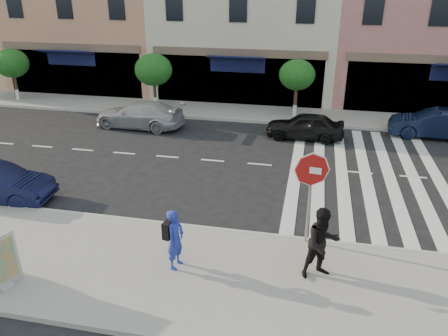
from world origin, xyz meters
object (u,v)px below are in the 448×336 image
(walker, at_px, (322,243))
(poster_board, at_px, (1,264))
(photographer, at_px, (175,239))
(car_far_right, at_px, (435,124))
(stop_sign, at_px, (311,179))
(car_far_mid, at_px, (305,126))
(car_far_left, at_px, (139,115))

(walker, height_order, poster_board, walker)
(photographer, bearing_deg, car_far_right, -24.69)
(walker, distance_m, car_far_right, 13.27)
(stop_sign, distance_m, poster_board, 8.03)
(walker, distance_m, car_far_mid, 10.78)
(walker, distance_m, car_far_left, 14.13)
(stop_sign, relative_size, car_far_left, 0.60)
(walker, relative_size, poster_board, 1.36)
(poster_board, bearing_deg, car_far_left, 119.28)
(car_far_mid, bearing_deg, car_far_left, -89.42)
(stop_sign, relative_size, car_far_right, 0.66)
(car_far_right, bearing_deg, stop_sign, -23.66)
(photographer, distance_m, car_far_right, 15.41)
(photographer, height_order, poster_board, photographer)
(poster_board, distance_m, car_far_mid, 14.45)
(photographer, xyz_separation_m, car_far_right, (8.93, 12.56, -0.29))
(stop_sign, xyz_separation_m, car_far_mid, (-0.42, 9.27, -1.51))
(stop_sign, height_order, car_far_left, stop_sign)
(walker, relative_size, car_far_left, 0.42)
(photographer, relative_size, car_far_left, 0.36)
(poster_board, bearing_deg, photographer, 45.63)
(walker, bearing_deg, poster_board, 167.38)
(stop_sign, distance_m, car_far_mid, 9.40)
(poster_board, xyz_separation_m, car_far_left, (-1.68, 12.82, -0.16))
(car_far_mid, distance_m, car_far_right, 6.24)
(car_far_mid, relative_size, car_far_right, 0.88)
(photographer, height_order, walker, walker)
(photographer, relative_size, walker, 0.87)
(photographer, relative_size, poster_board, 1.18)
(stop_sign, distance_m, walker, 1.84)
(stop_sign, xyz_separation_m, walker, (0.39, -1.48, -1.03))
(car_far_right, bearing_deg, poster_board, -37.62)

